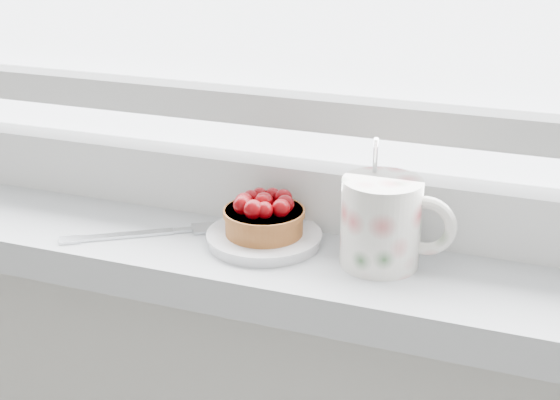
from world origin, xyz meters
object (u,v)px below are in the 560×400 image
at_px(saucer, 264,238).
at_px(floral_mug, 384,221).
at_px(fork, 157,232).
at_px(raspberry_tart, 264,215).

height_order(saucer, floral_mug, floral_mug).
bearing_deg(saucer, fork, -170.58).
height_order(floral_mug, fork, floral_mug).
bearing_deg(floral_mug, saucer, 178.19).
bearing_deg(fork, saucer, 9.42).
xyz_separation_m(raspberry_tart, floral_mug, (0.13, -0.00, 0.01)).
relative_size(saucer, floral_mug, 0.96).
height_order(raspberry_tart, fork, raspberry_tart).
bearing_deg(raspberry_tart, fork, -170.76).
bearing_deg(raspberry_tart, saucer, 94.34).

